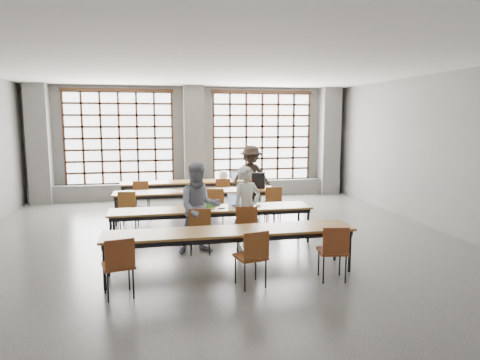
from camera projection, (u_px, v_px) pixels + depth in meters
name	position (u px, v px, depth m)	size (l,w,h in m)	color
floor	(220.00, 245.00, 8.52)	(11.00, 11.00, 0.00)	#4D4D4B
ceiling	(219.00, 64.00, 8.02)	(11.00, 11.00, 0.00)	silver
wall_back	(193.00, 142.00, 13.60)	(10.00, 10.00, 0.00)	#5E5E5C
wall_front	(341.00, 226.00, 2.93)	(10.00, 10.00, 0.00)	#5E5E5C
wall_right	(447.00, 153.00, 9.26)	(11.00, 11.00, 0.00)	#5E5E5C
column_left	(39.00, 144.00, 12.44)	(0.60, 0.55, 3.50)	#595957
column_mid	(194.00, 143.00, 13.33)	(0.60, 0.55, 3.50)	#595957
column_right	(329.00, 141.00, 14.22)	(0.60, 0.55, 3.50)	#595957
window_left	(119.00, 138.00, 13.06)	(3.32, 0.12, 3.00)	white
window_right	(262.00, 137.00, 13.95)	(3.32, 0.12, 3.00)	white
sill_ledge	(194.00, 190.00, 13.62)	(9.80, 0.35, 0.50)	#595957
desk_row_a	(192.00, 183.00, 12.18)	(4.00, 0.70, 0.73)	brown
desk_row_b	(196.00, 193.00, 10.58)	(4.00, 0.70, 0.73)	brown
desk_row_c	(212.00, 211.00, 8.50)	(4.00, 0.70, 0.73)	brown
desk_row_d	(231.00, 234.00, 6.82)	(4.00, 0.70, 0.73)	brown
chair_back_left	(141.00, 193.00, 11.31)	(0.46, 0.46, 0.88)	brown
chair_back_mid	(223.00, 190.00, 11.74)	(0.49, 0.49, 0.88)	brown
chair_back_right	(252.00, 190.00, 11.90)	(0.42, 0.43, 0.88)	brown
chair_mid_left	(128.00, 206.00, 9.67)	(0.48, 0.48, 0.88)	brown
chair_mid_centre	(216.00, 202.00, 10.06)	(0.49, 0.49, 0.88)	brown
chair_mid_right	(273.00, 200.00, 10.34)	(0.48, 0.48, 0.88)	brown
chair_front_left	(200.00, 226.00, 7.85)	(0.47, 0.47, 0.88)	brown
chair_front_right	(247.00, 223.00, 8.03)	(0.52, 0.52, 0.88)	maroon
chair_near_left	(119.00, 261.00, 5.90)	(0.50, 0.51, 0.88)	maroon
chair_near_mid	(253.00, 253.00, 6.27)	(0.50, 0.50, 0.88)	brown
chair_near_right	(334.00, 248.00, 6.52)	(0.48, 0.49, 0.88)	brown
student_male	(247.00, 208.00, 8.12)	(0.59, 0.38, 1.61)	silver
student_female	(199.00, 208.00, 7.93)	(0.82, 0.64, 1.70)	#182148
student_back	(251.00, 177.00, 11.98)	(1.13, 0.65, 1.75)	black
laptop_front	(238.00, 203.00, 8.70)	(0.40, 0.35, 0.26)	#BBBBC0
laptop_back	(237.00, 177.00, 12.53)	(0.43, 0.39, 0.26)	#AFAEB3
mouse	(259.00, 205.00, 8.66)	(0.10, 0.06, 0.04)	white
green_box	(209.00, 205.00, 8.55)	(0.25, 0.09, 0.09)	green
phone	(222.00, 208.00, 8.43)	(0.13, 0.06, 0.01)	black
paper_sheet_a	(172.00, 191.00, 10.50)	(0.30, 0.21, 0.00)	white
paper_sheet_b	(184.00, 191.00, 10.46)	(0.30, 0.21, 0.00)	white
paper_sheet_c	(200.00, 190.00, 10.59)	(0.30, 0.21, 0.00)	white
backpack	(259.00, 180.00, 10.91)	(0.32, 0.20, 0.40)	black
plastic_bag	(223.00, 175.00, 12.38)	(0.26, 0.21, 0.29)	white
red_pouch	(118.00, 262.00, 5.97)	(0.20, 0.08, 0.06)	maroon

